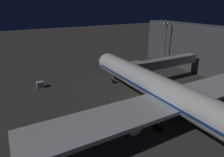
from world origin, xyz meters
name	(u,v)px	position (x,y,z in m)	size (l,w,h in m)	color
ground_plane	(136,98)	(0.00, 0.00, 0.00)	(320.00, 320.00, 0.00)	#383533
airliner_at_gate	(172,96)	(0.00, 11.13, 5.41)	(56.05, 57.80, 17.54)	silver
jet_bridge	(161,63)	(-12.76, -6.06, 5.57)	(23.99, 3.40, 7.10)	#9E9E99
apron_floodlight_mast	(165,41)	(-25.50, -17.97, 9.25)	(2.90, 0.50, 15.70)	#59595E
baggage_container_near_belt	(40,85)	(19.34, -18.66, 0.85)	(1.87, 1.54, 1.70)	#B7BABF
traffic_cone_nose_port	(111,75)	(-2.20, -16.97, 0.28)	(0.36, 0.36, 0.55)	orange
traffic_cone_nose_starboard	(99,78)	(2.20, -16.97, 0.28)	(0.36, 0.36, 0.55)	orange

